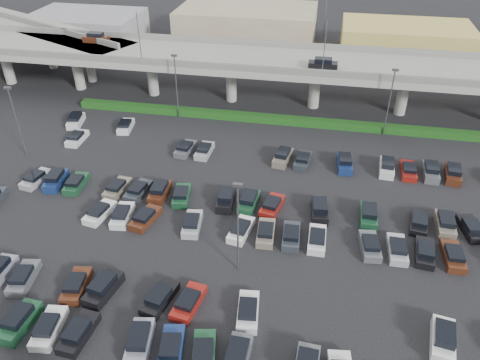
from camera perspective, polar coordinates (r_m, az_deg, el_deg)
name	(u,v)px	position (r m, az deg, el deg)	size (l,w,h in m)	color
ground	(252,220)	(53.43, 1.41, -4.89)	(280.00, 280.00, 0.00)	black
overpass	(284,65)	(78.18, 5.38, 13.82)	(150.00, 13.00, 15.80)	gray
on_ramp	(30,29)	(106.11, -24.20, 16.43)	(50.93, 30.13, 8.80)	gray
hedge	(278,120)	(74.22, 4.70, 7.35)	(66.00, 1.60, 1.10)	#163A11
parked_cars	(250,238)	(50.10, 1.19, -7.04)	(63.00, 41.69, 1.67)	#4C2414
light_poles	(219,161)	(52.15, -2.60, 2.37)	(66.90, 48.38, 10.30)	#4B4B50
distant_buildings	(358,36)	(107.41, 14.15, 16.70)	(138.00, 24.00, 9.00)	gray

